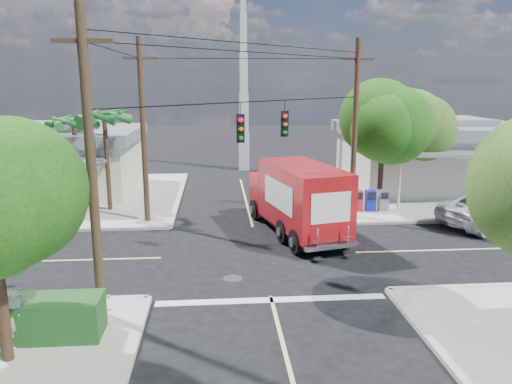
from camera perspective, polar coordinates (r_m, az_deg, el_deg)
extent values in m
plane|color=black|center=(20.55, 0.45, -7.22)|extent=(120.00, 120.00, 0.00)
cube|color=#A29D93|center=(33.54, 17.78, 0.12)|extent=(14.00, 14.00, 0.14)
cube|color=#ACA798|center=(31.56, 5.94, -0.09)|extent=(0.25, 14.00, 0.14)
cube|color=#ACA798|center=(27.39, 23.27, -3.04)|extent=(14.00, 0.25, 0.14)
cube|color=#A29D93|center=(32.39, -21.15, -0.56)|extent=(14.00, 14.00, 0.14)
cube|color=#ACA798|center=(31.12, -8.71, -0.35)|extent=(0.25, 14.00, 0.14)
cube|color=#ACA798|center=(25.98, -25.43, -4.05)|extent=(14.00, 0.25, 0.14)
cube|color=beige|center=(30.12, -1.22, -0.77)|extent=(0.12, 12.00, 0.01)
cube|color=beige|center=(23.59, 25.57, -5.84)|extent=(12.00, 0.12, 0.01)
cube|color=beige|center=(22.09, -26.58, -7.16)|extent=(12.00, 0.12, 0.01)
cube|color=silver|center=(16.59, 1.79, -12.22)|extent=(7.50, 0.40, 0.01)
cube|color=beige|center=(34.72, 19.65, 3.37)|extent=(11.00, 8.00, 3.40)
cube|color=gray|center=(34.48, 19.91, 6.73)|extent=(11.80, 8.80, 0.70)
cube|color=gray|center=(34.43, 19.97, 7.56)|extent=(6.05, 4.40, 0.50)
cube|color=gray|center=(30.20, 23.58, 4.08)|extent=(9.90, 1.80, 0.15)
cylinder|color=silver|center=(27.90, 16.08, 0.99)|extent=(0.12, 0.12, 2.90)
cube|color=beige|center=(33.79, -22.30, 2.75)|extent=(10.00, 8.00, 3.20)
cube|color=gray|center=(33.54, -22.57, 6.03)|extent=(10.80, 8.80, 0.70)
cube|color=gray|center=(33.50, -22.64, 6.88)|extent=(5.50, 4.40, 0.50)
cube|color=gray|center=(29.06, -25.33, 3.22)|extent=(9.00, 1.80, 0.15)
cylinder|color=silver|center=(27.36, -17.79, 0.44)|extent=(0.12, 0.12, 2.70)
cube|color=silver|center=(39.70, -1.37, 4.68)|extent=(0.80, 0.80, 3.00)
cube|color=silver|center=(39.40, -1.39, 9.00)|extent=(0.70, 0.70, 3.00)
cube|color=silver|center=(39.32, -1.42, 13.37)|extent=(0.60, 0.60, 3.00)
cube|color=silver|center=(39.48, -1.44, 17.73)|extent=(0.50, 0.50, 3.00)
cylinder|color=#422D1C|center=(13.82, -27.17, -9.95)|extent=(0.28, 0.28, 3.71)
sphere|color=#154611|center=(12.78, -27.21, -1.32)|extent=(3.25, 3.25, 3.25)
cylinder|color=#422D1C|center=(27.95, 14.07, 2.37)|extent=(0.28, 0.28, 4.10)
sphere|color=#154611|center=(27.63, 14.36, 7.60)|extent=(4.10, 4.10, 4.10)
sphere|color=#154611|center=(27.67, 13.46, 8.19)|extent=(3.33, 3.33, 3.33)
sphere|color=#154611|center=(27.47, 15.24, 7.26)|extent=(3.58, 3.58, 3.58)
cylinder|color=#422D1C|center=(30.93, 17.34, 2.65)|extent=(0.28, 0.28, 3.58)
sphere|color=#2D5518|center=(30.64, 17.61, 6.78)|extent=(3.58, 3.58, 3.58)
sphere|color=#2D5518|center=(30.66, 16.80, 7.26)|extent=(2.91, 2.91, 2.91)
sphere|color=#2D5518|center=(30.51, 18.42, 6.49)|extent=(3.14, 3.14, 3.14)
cylinder|color=#422D1C|center=(27.72, -16.62, 3.09)|extent=(0.24, 0.24, 5.00)
cone|color=#226B28|center=(27.26, -15.10, 8.54)|extent=(0.50, 2.06, 0.98)
cone|color=#226B28|center=(28.01, -15.53, 8.61)|extent=(1.92, 1.68, 0.98)
cone|color=#226B28|center=(28.33, -16.99, 8.56)|extent=(2.12, 0.95, 0.98)
cone|color=#226B28|center=(27.99, -18.44, 8.43)|extent=(1.34, 2.07, 0.98)
cone|color=#226B28|center=(27.24, -18.82, 8.30)|extent=(1.34, 2.07, 0.98)
cone|color=#226B28|center=(26.62, -17.79, 8.29)|extent=(2.12, 0.95, 0.98)
cone|color=#226B28|center=(26.63, -16.09, 8.40)|extent=(1.92, 1.68, 0.98)
cylinder|color=#422D1C|center=(29.66, -19.80, 3.07)|extent=(0.24, 0.24, 4.60)
cone|color=#226B28|center=(29.16, -18.43, 7.78)|extent=(0.50, 2.06, 0.98)
cone|color=#226B28|center=(29.93, -18.75, 7.86)|extent=(1.92, 1.68, 0.98)
cone|color=#226B28|center=(30.29, -20.08, 7.82)|extent=(2.12, 0.95, 0.98)
cone|color=#226B28|center=(29.99, -21.46, 7.67)|extent=(1.34, 2.07, 0.98)
cone|color=#226B28|center=(29.24, -21.89, 7.53)|extent=(1.34, 2.07, 0.98)
cone|color=#226B28|center=(28.60, -21.00, 7.51)|extent=(2.12, 0.95, 0.98)
cone|color=#226B28|center=(28.57, -19.42, 7.62)|extent=(1.92, 1.68, 0.98)
cylinder|color=#473321|center=(14.69, -18.28, 2.30)|extent=(0.28, 0.28, 9.00)
cube|color=#473321|center=(14.52, -19.26, 16.01)|extent=(1.60, 0.12, 0.12)
cylinder|color=#473321|center=(25.54, 11.20, 6.82)|extent=(0.28, 0.28, 9.00)
cube|color=#473321|center=(25.44, 11.55, 14.68)|extent=(1.60, 0.12, 0.12)
cylinder|color=#473321|center=(24.83, -12.74, 6.59)|extent=(0.28, 0.28, 9.00)
cube|color=#473321|center=(24.73, -13.15, 14.68)|extent=(1.60, 0.12, 0.12)
cylinder|color=black|center=(19.35, 0.48, 10.33)|extent=(10.43, 10.43, 0.04)
cube|color=black|center=(18.56, -1.78, 7.29)|extent=(0.30, 0.24, 1.05)
sphere|color=red|center=(18.39, -1.77, 8.27)|extent=(0.20, 0.20, 0.20)
cube|color=black|center=(20.62, 3.28, 7.80)|extent=(0.30, 0.24, 1.05)
sphere|color=red|center=(20.46, 3.34, 8.69)|extent=(0.20, 0.20, 0.20)
cube|color=silver|center=(16.30, -26.74, -12.25)|extent=(5.94, 0.05, 0.08)
cube|color=silver|center=(16.14, -26.88, -10.95)|extent=(5.94, 0.05, 0.08)
cube|color=silver|center=(15.41, -16.89, -12.22)|extent=(0.09, 0.06, 1.00)
cube|color=#AA1924|center=(27.28, 11.51, -0.96)|extent=(0.50, 0.50, 1.10)
cube|color=#0D15A6|center=(27.48, 12.92, -0.93)|extent=(0.50, 0.50, 1.10)
cube|color=slate|center=(27.69, 14.30, -0.90)|extent=(0.50, 0.50, 1.10)
cube|color=black|center=(23.41, 4.53, -3.43)|extent=(3.81, 7.68, 0.24)
cube|color=#AE1217|center=(25.83, 2.13, -0.14)|extent=(2.58, 2.09, 2.08)
cube|color=black|center=(26.36, 1.65, 0.97)|extent=(1.99, 0.68, 0.90)
cube|color=silver|center=(26.76, 1.50, -1.14)|extent=(2.14, 0.61, 0.33)
cube|color=#AE1217|center=(22.29, 5.42, -0.49)|extent=(3.56, 5.88, 2.74)
cube|color=white|center=(22.75, 8.21, 0.07)|extent=(0.80, 3.32, 1.23)
cube|color=white|center=(21.82, 2.53, -0.35)|extent=(0.80, 3.32, 1.23)
cube|color=white|center=(19.83, 8.57, -1.81)|extent=(1.66, 0.41, 1.23)
cube|color=silver|center=(20.16, 8.58, -6.19)|extent=(2.27, 0.75, 0.17)
cube|color=silver|center=(19.66, 7.03, -5.47)|extent=(0.43, 0.15, 0.95)
cube|color=silver|center=(20.24, 10.46, -5.07)|extent=(0.43, 0.15, 0.95)
cylinder|color=black|center=(25.53, -0.07, -2.02)|extent=(0.53, 1.08, 1.04)
cylinder|color=black|center=(26.26, 4.46, -1.65)|extent=(0.53, 1.08, 1.04)
cylinder|color=black|center=(20.59, 4.62, -5.69)|extent=(0.53, 1.08, 1.04)
cylinder|color=black|center=(21.48, 10.02, -5.06)|extent=(0.53, 1.08, 1.04)
imported|color=silver|center=(26.98, 25.85, -1.85)|extent=(6.50, 4.50, 1.65)
imported|color=beige|center=(14.73, -25.69, -12.66)|extent=(0.72, 0.73, 1.70)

